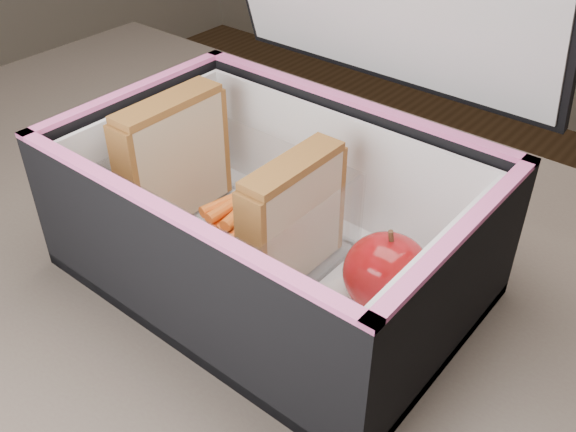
{
  "coord_description": "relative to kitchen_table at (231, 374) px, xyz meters",
  "views": [
    {
      "loc": [
        0.29,
        -0.27,
        1.12
      ],
      "look_at": [
        0.02,
        0.06,
        0.81
      ],
      "focal_mm": 40.0,
      "sensor_mm": 36.0,
      "label": 1
    }
  ],
  "objects": [
    {
      "name": "sandwich_left",
      "position": [
        -0.11,
        0.05,
        0.17
      ],
      "size": [
        0.03,
        0.11,
        0.12
      ],
      "color": "tan",
      "rests_on": "plastic_tub"
    },
    {
      "name": "kitchen_table",
      "position": [
        0.0,
        0.0,
        0.0
      ],
      "size": [
        1.2,
        0.8,
        0.75
      ],
      "color": "brown",
      "rests_on": "ground"
    },
    {
      "name": "plastic_tub",
      "position": [
        -0.04,
        0.05,
        0.14
      ],
      "size": [
        0.19,
        0.13,
        0.08
      ],
      "primitive_type": null,
      "color": "white",
      "rests_on": "lunch_bag"
    },
    {
      "name": "sandwich_right",
      "position": [
        0.03,
        0.05,
        0.16
      ],
      "size": [
        0.03,
        0.1,
        0.11
      ],
      "color": "tan",
      "rests_on": "plastic_tub"
    },
    {
      "name": "paper_napkin",
      "position": [
        0.11,
        0.06,
        0.11
      ],
      "size": [
        0.1,
        0.1,
        0.01
      ],
      "primitive_type": "cube",
      "rotation": [
        0.0,
        0.0,
        -0.38
      ],
      "color": "white",
      "rests_on": "lunch_bag"
    },
    {
      "name": "red_apple",
      "position": [
        0.11,
        0.06,
        0.14
      ],
      "size": [
        0.08,
        0.08,
        0.07
      ],
      "rotation": [
        0.0,
        0.0,
        -0.3
      ],
      "color": "maroon",
      "rests_on": "paper_napkin"
    },
    {
      "name": "lunch_bag",
      "position": [
        0.01,
        0.05,
        0.16
      ],
      "size": [
        0.33,
        0.29,
        0.33
      ],
      "color": "black",
      "rests_on": "kitchen_table"
    },
    {
      "name": "carrot_sticks",
      "position": [
        -0.04,
        0.06,
        0.13
      ],
      "size": [
        0.05,
        0.14,
        0.03
      ],
      "color": "#F1521F",
      "rests_on": "plastic_tub"
    }
  ]
}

